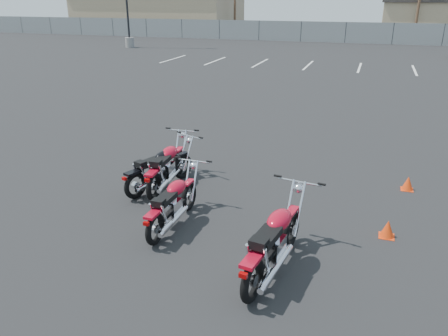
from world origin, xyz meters
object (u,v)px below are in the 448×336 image
(motorcycle_third_red, at_px, (173,204))
(motorcycle_rear_red, at_px, (274,242))
(motorcycle_front_red, at_px, (167,166))
(motorcycle_second_black, at_px, (160,169))

(motorcycle_third_red, bearing_deg, motorcycle_rear_red, -21.80)
(motorcycle_rear_red, bearing_deg, motorcycle_front_red, 140.61)
(motorcycle_third_red, xyz_separation_m, motorcycle_rear_red, (2.02, -0.81, 0.06))
(motorcycle_rear_red, bearing_deg, motorcycle_third_red, 158.20)
(motorcycle_second_black, relative_size, motorcycle_rear_red, 0.88)
(motorcycle_second_black, distance_m, motorcycle_third_red, 1.74)
(motorcycle_second_black, bearing_deg, motorcycle_front_red, 46.71)
(motorcycle_front_red, distance_m, motorcycle_second_black, 0.17)
(motorcycle_third_red, bearing_deg, motorcycle_front_red, 119.07)
(motorcycle_front_red, bearing_deg, motorcycle_rear_red, -39.39)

